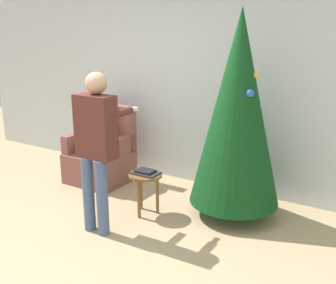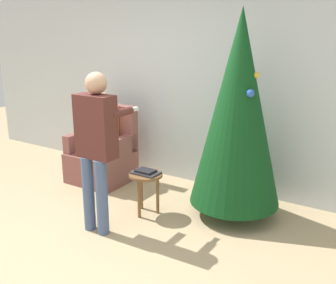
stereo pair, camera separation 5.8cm
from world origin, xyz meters
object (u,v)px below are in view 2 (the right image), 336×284
at_px(christmas_tree, 238,110).
at_px(armchair, 104,156).
at_px(person_seated, 101,134).
at_px(person_standing, 96,139).
at_px(side_stool, 146,181).

height_order(christmas_tree, armchair, christmas_tree).
xyz_separation_m(person_seated, person_standing, (0.93, -1.07, 0.31)).
relative_size(armchair, side_stool, 2.15).
xyz_separation_m(armchair, side_stool, (1.11, -0.54, 0.05)).
distance_m(christmas_tree, armchair, 2.15).
distance_m(armchair, person_seated, 0.32).
xyz_separation_m(christmas_tree, side_stool, (-0.85, -0.51, -0.82)).
distance_m(person_seated, person_standing, 1.45).
distance_m(person_standing, side_stool, 0.83).
bearing_deg(person_standing, side_stool, 71.53).
bearing_deg(person_standing, person_seated, 130.77).
bearing_deg(christmas_tree, person_seated, 179.97).
distance_m(armchair, side_stool, 1.24).
height_order(christmas_tree, side_stool, christmas_tree).
xyz_separation_m(christmas_tree, person_standing, (-1.04, -1.07, -0.23)).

